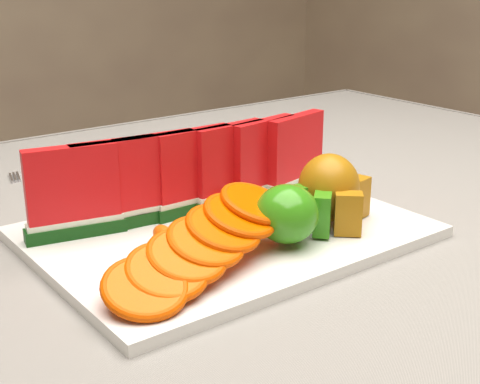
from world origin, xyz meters
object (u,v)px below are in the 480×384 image
object	(u,v)px
platter	(226,232)
apple_cluster	(291,213)
pear_cluster	(332,190)
side_plate	(167,151)
fork	(36,192)

from	to	relation	value
platter	apple_cluster	size ratio (longest dim) A/B	3.89
pear_cluster	platter	bearing A→B (deg)	149.60
side_plate	platter	bearing A→B (deg)	-110.88
side_plate	fork	bearing A→B (deg)	-165.25
fork	platter	bearing A→B (deg)	-67.53
platter	fork	distance (m)	0.29
side_plate	fork	size ratio (longest dim) A/B	0.97
side_plate	fork	world-z (taller)	side_plate
pear_cluster	side_plate	bearing A→B (deg)	86.34
pear_cluster	side_plate	xyz separation A→B (m)	(0.02, 0.39, -0.05)
pear_cluster	fork	distance (m)	0.39
apple_cluster	fork	distance (m)	0.37
pear_cluster	side_plate	world-z (taller)	pear_cluster
apple_cluster	side_plate	bearing A→B (deg)	76.31
side_plate	fork	xyz separation A→B (m)	(-0.24, -0.06, -0.00)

